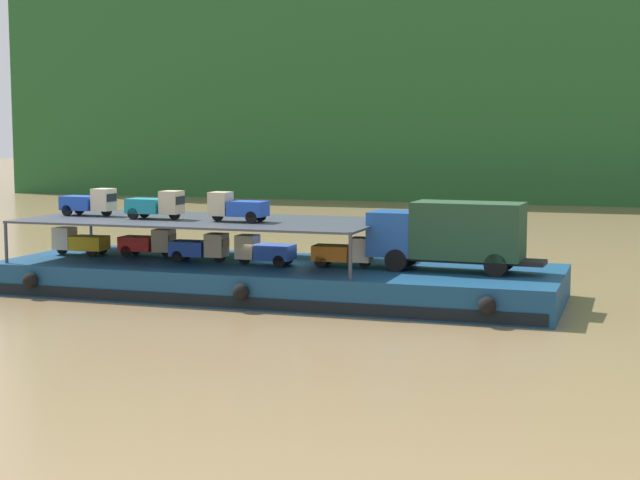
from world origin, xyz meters
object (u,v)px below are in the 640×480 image
at_px(mini_truck_lower_stern, 79,241).
at_px(mini_truck_lower_bow, 344,252).
at_px(mini_truck_upper_mid, 156,205).
at_px(covered_lorry, 451,233).
at_px(mini_truck_lower_mid, 200,247).
at_px(mini_truck_lower_fore, 264,250).
at_px(mini_truck_upper_stern, 89,202).
at_px(mini_truck_lower_aft, 148,243).
at_px(cargo_barge, 277,280).
at_px(mini_truck_upper_fore, 237,207).

xyz_separation_m(mini_truck_lower_stern, mini_truck_lower_bow, (13.93, -0.00, 0.00)).
xyz_separation_m(mini_truck_lower_stern, mini_truck_upper_mid, (4.67, -0.62, 2.00)).
relative_size(covered_lorry, mini_truck_upper_mid, 2.86).
height_order(mini_truck_lower_stern, mini_truck_lower_mid, same).
height_order(mini_truck_lower_fore, mini_truck_upper_stern, mini_truck_upper_stern).
distance_m(mini_truck_lower_aft, mini_truck_lower_fore, 6.76).
bearing_deg(mini_truck_lower_stern, mini_truck_upper_mid, -7.58).
bearing_deg(mini_truck_upper_mid, covered_lorry, 3.15).
relative_size(cargo_barge, mini_truck_upper_stern, 9.47).
distance_m(cargo_barge, mini_truck_lower_aft, 7.27).
distance_m(mini_truck_lower_fore, mini_truck_upper_stern, 9.83).
xyz_separation_m(cargo_barge, mini_truck_upper_stern, (-10.05, 0.05, 3.44)).
relative_size(covered_lorry, mini_truck_lower_stern, 2.85).
bearing_deg(cargo_barge, mini_truck_lower_stern, 180.00).
bearing_deg(mini_truck_upper_mid, cargo_barge, 5.94).
height_order(mini_truck_lower_fore, mini_truck_upper_fore, mini_truck_upper_fore).
relative_size(covered_lorry, mini_truck_upper_fore, 2.87).
height_order(mini_truck_upper_stern, mini_truck_upper_mid, same).
relative_size(mini_truck_lower_mid, mini_truck_lower_bow, 1.00).
height_order(mini_truck_lower_mid, mini_truck_upper_mid, mini_truck_upper_mid).
bearing_deg(covered_lorry, mini_truck_upper_mid, -176.85).
relative_size(mini_truck_lower_stern, mini_truck_lower_bow, 1.00).
height_order(mini_truck_lower_aft, mini_truck_upper_stern, mini_truck_upper_stern).
height_order(mini_truck_lower_fore, mini_truck_lower_bow, same).
bearing_deg(mini_truck_lower_bow, mini_truck_lower_fore, -171.31).
relative_size(cargo_barge, mini_truck_lower_mid, 9.51).
bearing_deg(mini_truck_lower_stern, mini_truck_upper_stern, 4.40).
bearing_deg(mini_truck_lower_mid, mini_truck_upper_fore, -8.16).
bearing_deg(mini_truck_upper_stern, mini_truck_lower_stern, -175.60).
xyz_separation_m(mini_truck_lower_stern, mini_truck_lower_mid, (6.89, -0.43, 0.00)).
bearing_deg(mini_truck_lower_stern, mini_truck_lower_bow, -0.01).
relative_size(cargo_barge, mini_truck_lower_fore, 9.52).
bearing_deg(mini_truck_lower_stern, mini_truck_lower_aft, 9.93).
bearing_deg(cargo_barge, mini_truck_upper_stern, 179.74).
bearing_deg(cargo_barge, mini_truck_lower_aft, 174.99).
xyz_separation_m(mini_truck_lower_aft, mini_truck_upper_mid, (1.12, -1.24, 2.00)).
xyz_separation_m(mini_truck_lower_fore, mini_truck_lower_bow, (3.72, 0.57, 0.00)).
bearing_deg(mini_truck_upper_fore, cargo_barge, 22.70).
xyz_separation_m(covered_lorry, mini_truck_upper_fore, (-9.91, -0.88, 1.00)).
relative_size(mini_truck_lower_stern, mini_truck_upper_mid, 1.01).
bearing_deg(mini_truck_upper_fore, mini_truck_lower_fore, 6.70).
bearing_deg(mini_truck_upper_stern, cargo_barge, -0.26).
relative_size(mini_truck_lower_mid, mini_truck_upper_stern, 1.00).
height_order(cargo_barge, mini_truck_lower_bow, mini_truck_lower_bow).
xyz_separation_m(cargo_barge, mini_truck_upper_mid, (-5.97, -0.62, 3.44)).
xyz_separation_m(cargo_barge, covered_lorry, (8.18, 0.16, 2.45)).
bearing_deg(mini_truck_lower_fore, cargo_barge, 52.21).
height_order(mini_truck_lower_mid, mini_truck_upper_fore, mini_truck_upper_fore).
bearing_deg(mini_truck_lower_bow, mini_truck_upper_mid, -176.17).
distance_m(mini_truck_lower_mid, mini_truck_upper_mid, 2.99).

